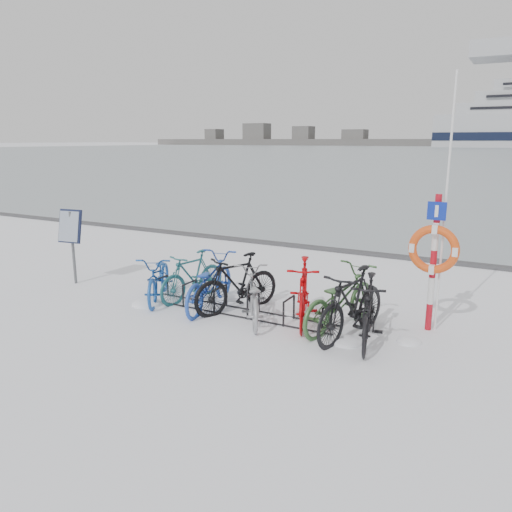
# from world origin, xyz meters

# --- Properties ---
(ground) EXTENTS (900.00, 900.00, 0.00)m
(ground) POSITION_xyz_m (0.00, 0.00, 0.00)
(ground) COLOR white
(ground) RESTS_ON ground
(quay_edge) EXTENTS (400.00, 0.25, 0.10)m
(quay_edge) POSITION_xyz_m (0.00, 5.90, 0.05)
(quay_edge) COLOR #3F3F42
(quay_edge) RESTS_ON ground
(bike_rack) EXTENTS (4.00, 0.48, 0.46)m
(bike_rack) POSITION_xyz_m (0.00, 0.00, 0.18)
(bike_rack) COLOR black
(bike_rack) RESTS_ON ground
(info_board) EXTENTS (0.59, 0.29, 1.69)m
(info_board) POSITION_xyz_m (-4.24, -0.06, 1.22)
(info_board) COLOR #595B5E
(info_board) RESTS_ON ground
(lifebuoy_station) EXTENTS (0.82, 0.23, 4.23)m
(lifebuoy_station) POSITION_xyz_m (3.34, 0.77, 1.42)
(lifebuoy_station) COLOR #AE0D1B
(lifebuoy_station) RESTS_ON ground
(shoreline) EXTENTS (180.00, 12.00, 9.50)m
(shoreline) POSITION_xyz_m (-122.02, 260.00, 2.79)
(shoreline) COLOR #525252
(shoreline) RESTS_ON ground
(bike_0) EXTENTS (1.47, 1.98, 0.99)m
(bike_0) POSITION_xyz_m (-1.82, -0.02, 0.50)
(bike_0) COLOR #194C9E
(bike_0) RESTS_ON ground
(bike_1) EXTENTS (0.81, 1.77, 1.03)m
(bike_1) POSITION_xyz_m (-1.22, 0.30, 0.51)
(bike_1) COLOR #216168
(bike_1) RESTS_ON ground
(bike_2) EXTENTS (1.03, 2.13, 1.07)m
(bike_2) POSITION_xyz_m (-0.64, 0.04, 0.53)
(bike_2) COLOR #234AB4
(bike_2) RESTS_ON ground
(bike_3) EXTENTS (1.28, 1.94, 1.14)m
(bike_3) POSITION_xyz_m (-0.06, 0.13, 0.57)
(bike_3) COLOR black
(bike_3) RESTS_ON ground
(bike_4) EXTENTS (1.51, 1.88, 0.96)m
(bike_4) POSITION_xyz_m (0.44, -0.18, 0.48)
(bike_4) COLOR gray
(bike_4) RESTS_ON ground
(bike_5) EXTENTS (1.19, 1.99, 1.16)m
(bike_5) POSITION_xyz_m (1.27, 0.19, 0.58)
(bike_5) COLOR #BB060A
(bike_5) RESTS_ON ground
(bike_6) EXTENTS (1.21, 2.21, 1.10)m
(bike_6) POSITION_xyz_m (1.94, 0.21, 0.55)
(bike_6) COLOR #376032
(bike_6) RESTS_ON ground
(bike_7) EXTENTS (1.00, 2.06, 1.19)m
(bike_7) POSITION_xyz_m (2.26, -0.10, 0.60)
(bike_7) COLOR black
(bike_7) RESTS_ON ground
(bike_8) EXTENTS (0.90, 1.92, 1.11)m
(bike_8) POSITION_xyz_m (2.56, -0.19, 0.56)
(bike_8) COLOR black
(bike_8) RESTS_ON ground
(snow_drifts) EXTENTS (5.48, 1.65, 0.21)m
(snow_drifts) POSITION_xyz_m (0.32, -0.01, 0.00)
(snow_drifts) COLOR white
(snow_drifts) RESTS_ON ground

